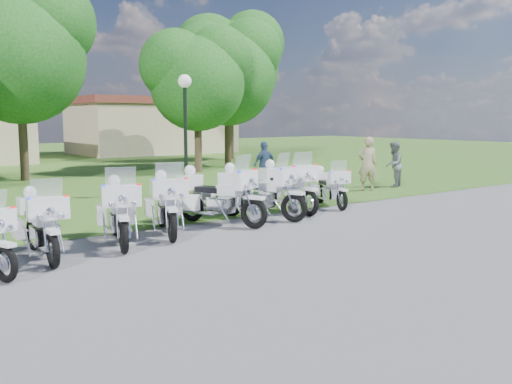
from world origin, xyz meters
TOP-DOWN VIEW (x-y plane):
  - ground at (0.00, 0.00)m, footprint 100.00×100.00m
  - grass_lawn at (0.00, 27.00)m, footprint 100.00×48.00m
  - motorcycle_1 at (-5.30, 1.79)m, footprint 0.85×2.35m
  - motorcycle_2 at (-3.60, 2.09)m, footprint 1.30×2.43m
  - motorcycle_3 at (-2.32, 2.40)m, footprint 1.38×2.42m
  - motorcycle_4 at (-0.78, 2.65)m, footprint 1.48×2.48m
  - motorcycle_5 at (0.50, 2.71)m, footprint 1.53×2.44m
  - motorcycle_6 at (1.93, 3.22)m, footprint 0.92×2.57m
  - motorcycle_7 at (3.52, 3.11)m, footprint 1.12×2.04m
  - lamp_post at (1.01, 7.31)m, footprint 0.44×0.44m
  - tree_1 at (-1.96, 15.89)m, footprint 6.31×5.38m
  - tree_2 at (5.85, 14.72)m, footprint 5.31×4.53m
  - tree_3 at (8.58, 16.22)m, footprint 5.90×5.03m
  - tree_4 at (12.06, 21.11)m, footprint 7.02×5.99m
  - building_east at (11.00, 30.00)m, footprint 11.44×7.28m
  - bystander_a at (7.10, 4.87)m, footprint 0.85×0.75m
  - bystander_b at (8.75, 5.05)m, footprint 1.05×0.96m
  - bystander_c at (4.69, 7.82)m, footprint 1.05×0.50m

SIDE VIEW (x-z plane):
  - ground at x=0.00m, z-range 0.00..0.00m
  - grass_lawn at x=0.00m, z-range 0.00..0.01m
  - motorcycle_7 at x=3.52m, z-range -0.12..1.30m
  - motorcycle_1 at x=-5.30m, z-range -0.13..1.45m
  - motorcycle_2 at x=-3.60m, z-range -0.14..1.55m
  - motorcycle_3 at x=-2.32m, z-range -0.14..1.56m
  - motorcycle_6 at x=1.93m, z-range -0.14..1.58m
  - motorcycle_5 at x=0.50m, z-range -0.14..1.61m
  - motorcycle_4 at x=-0.78m, z-range -0.14..1.62m
  - bystander_b at x=8.75m, z-range 0.00..1.73m
  - bystander_c at x=4.69m, z-range 0.00..1.75m
  - bystander_a at x=7.10m, z-range 0.00..1.95m
  - building_east at x=11.00m, z-range 0.02..4.12m
  - lamp_post at x=1.01m, z-range 1.04..5.08m
  - tree_2 at x=5.85m, z-range 1.14..8.22m
  - tree_3 at x=8.58m, z-range 1.27..9.13m
  - tree_1 at x=-1.96m, z-range 1.36..9.77m
  - tree_4 at x=12.06m, z-range 1.51..10.87m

